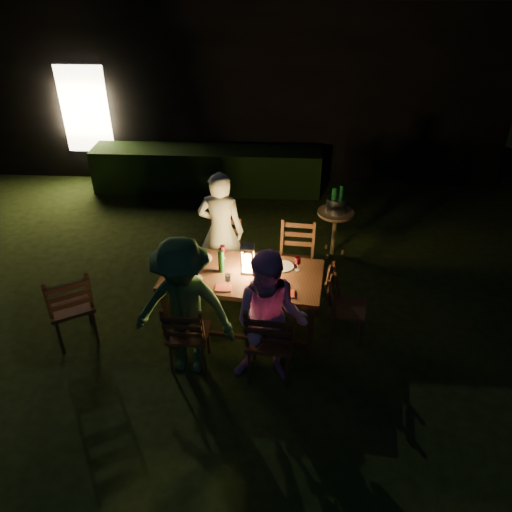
# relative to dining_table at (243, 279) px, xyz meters

# --- Properties ---
(garden_envelope) EXTENTS (40.00, 40.00, 3.20)m
(garden_envelope) POSITION_rel_dining_table_xyz_m (-0.50, 6.29, 0.89)
(garden_envelope) COLOR black
(garden_envelope) RESTS_ON ground
(dining_table) EXTENTS (1.94, 1.13, 0.77)m
(dining_table) POSITION_rel_dining_table_xyz_m (0.00, 0.00, 0.00)
(dining_table) COLOR #442516
(dining_table) RESTS_ON ground
(chair_near_left) EXTENTS (0.44, 0.47, 0.96)m
(chair_near_left) POSITION_rel_dining_table_xyz_m (-0.54, -0.71, -0.40)
(chair_near_left) COLOR #442516
(chair_near_left) RESTS_ON ground
(chair_near_right) EXTENTS (0.53, 0.56, 1.08)m
(chair_near_right) POSITION_rel_dining_table_xyz_m (0.36, -0.82, -0.36)
(chair_near_right) COLOR #442516
(chair_near_right) RESTS_ON ground
(chair_far_left) EXTENTS (0.52, 0.55, 0.98)m
(chair_far_left) POSITION_rel_dining_table_xyz_m (-0.35, 0.82, -0.39)
(chair_far_left) COLOR #442516
(chair_far_left) RESTS_ON ground
(chair_far_right) EXTENTS (0.49, 0.52, 1.01)m
(chair_far_right) POSITION_rel_dining_table_xyz_m (0.64, 0.70, -0.38)
(chair_far_right) COLOR #442516
(chair_far_right) RESTS_ON ground
(chair_end) EXTENTS (0.52, 0.50, 0.94)m
(chair_end) POSITION_rel_dining_table_xyz_m (1.22, -0.14, -0.41)
(chair_end) COLOR #442516
(chair_end) RESTS_ON ground
(chair_spare) EXTENTS (0.68, 0.69, 1.08)m
(chair_spare) POSITION_rel_dining_table_xyz_m (-1.95, -0.39, -0.36)
(chair_spare) COLOR #442516
(chair_spare) RESTS_ON ground
(person_house_side) EXTENTS (0.64, 0.46, 1.65)m
(person_house_side) POSITION_rel_dining_table_xyz_m (-0.35, 0.87, 0.13)
(person_house_side) COLOR white
(person_house_side) RESTS_ON ground
(person_opp_right) EXTENTS (0.84, 0.69, 1.59)m
(person_opp_right) POSITION_rel_dining_table_xyz_m (0.35, -0.87, 0.10)
(person_opp_right) COLOR #E49DDE
(person_opp_right) RESTS_ON ground
(person_opp_left) EXTENTS (1.13, 0.73, 1.65)m
(person_opp_left) POSITION_rel_dining_table_xyz_m (-0.54, -0.76, 0.13)
(person_opp_left) COLOR #306132
(person_opp_left) RESTS_ON ground
(lantern) EXTENTS (0.16, 0.16, 0.35)m
(lantern) POSITION_rel_dining_table_xyz_m (0.06, 0.04, 0.23)
(lantern) COLOR white
(lantern) RESTS_ON dining_table
(plate_far_left) EXTENTS (0.25, 0.25, 0.01)m
(plate_far_left) POSITION_rel_dining_table_xyz_m (-0.52, 0.28, 0.08)
(plate_far_left) COLOR white
(plate_far_left) RESTS_ON dining_table
(plate_near_left) EXTENTS (0.25, 0.25, 0.01)m
(plate_near_left) POSITION_rel_dining_table_xyz_m (-0.57, -0.15, 0.08)
(plate_near_left) COLOR white
(plate_near_left) RESTS_ON dining_table
(plate_far_right) EXTENTS (0.25, 0.25, 0.01)m
(plate_far_right) POSITION_rel_dining_table_xyz_m (0.47, 0.17, 0.08)
(plate_far_right) COLOR white
(plate_far_right) RESTS_ON dining_table
(plate_near_right) EXTENTS (0.25, 0.25, 0.01)m
(plate_near_right) POSITION_rel_dining_table_xyz_m (0.42, -0.27, 0.08)
(plate_near_right) COLOR white
(plate_near_right) RESTS_ON dining_table
(wineglass_a) EXTENTS (0.06, 0.06, 0.18)m
(wineglass_a) POSITION_rel_dining_table_xyz_m (-0.26, 0.31, 0.16)
(wineglass_a) COLOR #59070F
(wineglass_a) RESTS_ON dining_table
(wineglass_b) EXTENTS (0.06, 0.06, 0.18)m
(wineglass_b) POSITION_rel_dining_table_xyz_m (-0.73, -0.03, 0.16)
(wineglass_b) COLOR #59070F
(wineglass_b) RESTS_ON dining_table
(wineglass_c) EXTENTS (0.06, 0.06, 0.18)m
(wineglass_c) POSITION_rel_dining_table_xyz_m (0.26, -0.31, 0.16)
(wineglass_c) COLOR #59070F
(wineglass_c) RESTS_ON dining_table
(wineglass_d) EXTENTS (0.06, 0.06, 0.18)m
(wineglass_d) POSITION_rel_dining_table_xyz_m (0.64, 0.11, 0.16)
(wineglass_d) COLOR #59070F
(wineglass_d) RESTS_ON dining_table
(wineglass_e) EXTENTS (0.06, 0.06, 0.18)m
(wineglass_e) POSITION_rel_dining_table_xyz_m (-0.13, -0.29, 0.16)
(wineglass_e) COLOR silver
(wineglass_e) RESTS_ON dining_table
(bottle_table) EXTENTS (0.07, 0.07, 0.28)m
(bottle_table) POSITION_rel_dining_table_xyz_m (-0.25, 0.03, 0.22)
(bottle_table) COLOR #0F471E
(bottle_table) RESTS_ON dining_table
(napkin_left) EXTENTS (0.18, 0.14, 0.01)m
(napkin_left) POSITION_rel_dining_table_xyz_m (-0.19, -0.30, 0.08)
(napkin_left) COLOR red
(napkin_left) RESTS_ON dining_table
(napkin_right) EXTENTS (0.18, 0.14, 0.01)m
(napkin_right) POSITION_rel_dining_table_xyz_m (0.51, -0.36, 0.08)
(napkin_right) COLOR red
(napkin_right) RESTS_ON dining_table
(phone) EXTENTS (0.14, 0.07, 0.01)m
(phone) POSITION_rel_dining_table_xyz_m (-0.65, -0.22, 0.08)
(phone) COLOR black
(phone) RESTS_ON dining_table
(side_table) EXTENTS (0.53, 0.53, 0.72)m
(side_table) POSITION_rel_dining_table_xyz_m (1.21, 1.72, -0.06)
(side_table) COLOR olive
(side_table) RESTS_ON ground
(ice_bucket) EXTENTS (0.30, 0.30, 0.22)m
(ice_bucket) POSITION_rel_dining_table_xyz_m (1.21, 1.72, 0.14)
(ice_bucket) COLOR #A5A8AD
(ice_bucket) RESTS_ON side_table
(bottle_bucket_a) EXTENTS (0.07, 0.07, 0.32)m
(bottle_bucket_a) POSITION_rel_dining_table_xyz_m (1.16, 1.68, 0.19)
(bottle_bucket_a) COLOR #0F471E
(bottle_bucket_a) RESTS_ON side_table
(bottle_bucket_b) EXTENTS (0.07, 0.07, 0.32)m
(bottle_bucket_b) POSITION_rel_dining_table_xyz_m (1.26, 1.76, 0.19)
(bottle_bucket_b) COLOR #0F471E
(bottle_bucket_b) RESTS_ON side_table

